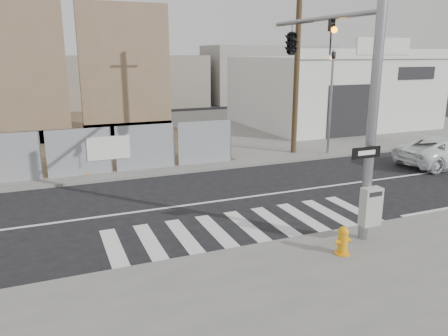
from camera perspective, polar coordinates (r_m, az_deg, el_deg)
name	(u,v)px	position (r m, az deg, el deg)	size (l,w,h in m)	color
ground	(216,201)	(15.65, -1.00, -4.37)	(100.00, 100.00, 0.00)	black
sidewalk_far	(137,135)	(28.74, -11.29, 4.26)	(50.00, 20.00, 0.12)	slate
signal_pole	(315,65)	(14.14, 11.79, 13.06)	(0.96, 5.87, 7.00)	gray
far_signal_pole	(331,88)	(22.79, 13.85, 10.16)	(0.16, 0.20, 5.60)	gray
concrete_wall_left	(10,87)	(26.96, -26.17, 9.51)	(6.00, 1.30, 8.00)	brown
concrete_wall_right	(126,83)	(28.34, -12.66, 10.81)	(5.50, 1.30, 8.00)	brown
auto_shop	(330,91)	(33.13, 13.69, 9.80)	(12.00, 10.20, 5.95)	silver
utility_pole_right	(297,52)	(22.65, 9.57, 14.72)	(1.60, 0.28, 10.00)	#4E3D24
fire_hydrant	(343,240)	(11.69, 15.27, -9.12)	(0.52, 0.52, 0.75)	orange
suv	(445,151)	(23.00, 26.89, 1.95)	(2.23, 4.84, 1.34)	white
traffic_cone_d	(87,167)	(19.53, -17.42, 0.18)	(0.45, 0.45, 0.67)	orange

